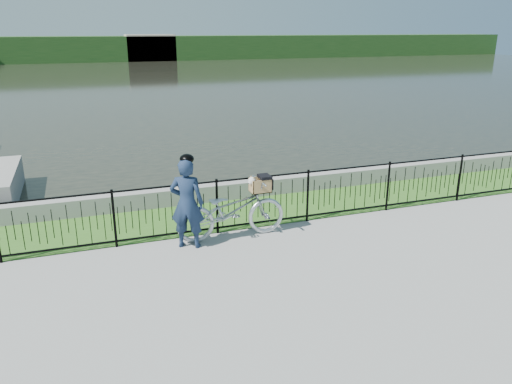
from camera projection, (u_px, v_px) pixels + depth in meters
name	position (u px, v px, depth m)	size (l,w,h in m)	color
ground	(294.00, 258.00, 9.06)	(120.00, 120.00, 0.00)	gray
grass_strip	(248.00, 211.00, 11.38)	(60.00, 2.00, 0.01)	#356620
water	(122.00, 82.00, 38.57)	(120.00, 120.00, 0.00)	#26281E
quay_wall	(235.00, 190.00, 12.21)	(60.00, 0.30, 0.40)	gray
fence	(264.00, 201.00, 10.31)	(14.00, 0.06, 1.15)	black
far_treeline	(100.00, 49.00, 62.25)	(120.00, 6.00, 3.00)	#22451A
far_building_right	(150.00, 48.00, 62.79)	(6.00, 3.00, 3.20)	#ADA08B
bicycle_rig	(232.00, 210.00, 9.79)	(2.19, 0.76, 1.24)	silver
cyclist	(187.00, 202.00, 9.28)	(0.75, 0.64, 1.81)	#172640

